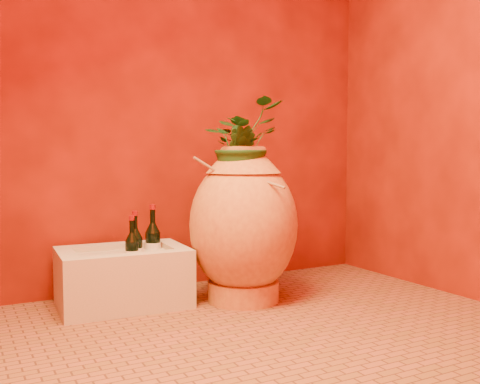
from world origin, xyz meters
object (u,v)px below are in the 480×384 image
stone_basin (123,278)px  wine_bottle_a (153,245)px  wine_bottle_c (132,253)px  amphora (243,225)px  wine_bottle_b (135,251)px  wall_tap (236,152)px

stone_basin → wine_bottle_a: (0.19, 0.08, 0.15)m
stone_basin → wine_bottle_c: size_ratio=2.21×
wine_bottle_a → wine_bottle_c: wine_bottle_a is taller
amphora → wine_bottle_a: bearing=144.5°
wine_bottle_c → wine_bottle_a: bearing=32.0°
stone_basin → wine_bottle_a: wine_bottle_a is taller
wine_bottle_b → amphora: bearing=-22.5°
wine_bottle_c → wall_tap: size_ratio=1.83×
amphora → stone_basin: size_ratio=1.24×
stone_basin → wall_tap: size_ratio=4.05×
amphora → wine_bottle_a: size_ratio=2.39×
stone_basin → wine_bottle_a: size_ratio=1.93×
wine_bottle_a → stone_basin: bearing=-158.2°
wine_bottle_b → wall_tap: bearing=16.1°
wine_bottle_c → amphora: bearing=-20.0°
stone_basin → wine_bottle_c: 0.14m
amphora → wine_bottle_a: (-0.41, 0.29, -0.12)m
amphora → wall_tap: (0.18, 0.42, 0.39)m
wall_tap → wine_bottle_c: bearing=-163.1°
wine_bottle_a → wall_tap: wall_tap is taller
stone_basin → wine_bottle_c: (0.05, -0.01, 0.13)m
wall_tap → wine_bottle_a: bearing=-167.3°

